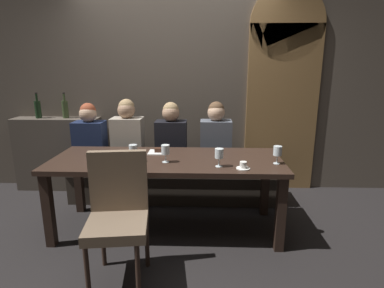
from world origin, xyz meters
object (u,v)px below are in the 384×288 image
object	(u,v)px
dining_table	(167,167)
chair_near_side	(118,209)
espresso_cup	(243,166)
dessert_plate	(158,151)
diner_far_end	(171,136)
wine_bottle_dark_red	(38,109)
diner_redhead	(90,136)
wine_glass_near_left	(219,154)
wine_bottle_pale_label	(65,109)
wine_glass_near_right	(278,151)
diner_bearded	(128,134)
diner_near_end	(216,136)
banquette_bench	(174,182)
wine_glass_far_right	(165,150)
wine_glass_center_front	(133,150)

from	to	relation	value
dining_table	chair_near_side	size ratio (longest dim) A/B	2.24
espresso_cup	dessert_plate	xyz separation A→B (m)	(-0.80, 0.48, -0.01)
diner_far_end	wine_bottle_dark_red	distance (m)	1.79
diner_redhead	espresso_cup	world-z (taller)	diner_redhead
wine_bottle_dark_red	wine_glass_near_left	bearing A→B (deg)	-29.34
wine_bottle_pale_label	wine_glass_near_right	bearing A→B (deg)	-25.90
wine_bottle_pale_label	wine_glass_near_right	world-z (taller)	wine_bottle_pale_label
diner_bearded	diner_redhead	bearing A→B (deg)	175.10
espresso_cup	dessert_plate	distance (m)	0.94
wine_bottle_pale_label	wine_glass_near_right	size ratio (longest dim) A/B	1.99
diner_near_end	dessert_plate	bearing A→B (deg)	-139.84
diner_near_end	wine_glass_near_right	xyz separation A→B (m)	(0.52, -0.83, 0.05)
wine_bottle_dark_red	wine_bottle_pale_label	distance (m)	0.34
banquette_bench	wine_glass_far_right	world-z (taller)	wine_glass_far_right
diner_bearded	wine_glass_near_left	distance (m)	1.37
dining_table	wine_glass_far_right	size ratio (longest dim) A/B	13.41
wine_glass_near_left	dessert_plate	xyz separation A→B (m)	(-0.60, 0.43, -0.10)
dining_table	dessert_plate	size ratio (longest dim) A/B	11.58
dessert_plate	wine_glass_near_left	bearing A→B (deg)	-35.52
banquette_bench	diner_redhead	bearing A→B (deg)	178.90
dining_table	wine_glass_near_left	distance (m)	0.58
chair_near_side	wine_bottle_pale_label	distance (m)	2.17
wine_bottle_pale_label	espresso_cup	size ratio (longest dim) A/B	2.72
diner_redhead	wine_glass_near_right	size ratio (longest dim) A/B	4.47
diner_bearded	espresso_cup	xyz separation A→B (m)	(1.23, -0.97, -0.06)
wine_glass_near_right	dessert_plate	world-z (taller)	wine_glass_near_right
chair_near_side	wine_glass_near_right	size ratio (longest dim) A/B	5.98
chair_near_side	wine_glass_near_left	world-z (taller)	chair_near_side
dining_table	banquette_bench	xyz separation A→B (m)	(0.00, 0.70, -0.42)
diner_far_end	espresso_cup	xyz separation A→B (m)	(0.72, -0.98, -0.04)
wine_bottle_pale_label	wine_glass_near_left	bearing A→B (deg)	-33.99
wine_bottle_pale_label	diner_far_end	bearing A→B (deg)	-14.67
wine_glass_center_front	chair_near_side	bearing A→B (deg)	-89.84
chair_near_side	wine_glass_far_right	size ratio (longest dim) A/B	5.98
banquette_bench	wine_bottle_pale_label	size ratio (longest dim) A/B	7.67
diner_bearded	wine_bottle_pale_label	size ratio (longest dim) A/B	2.41
diner_redhead	wine_bottle_pale_label	world-z (taller)	wine_bottle_pale_label
dessert_plate	diner_bearded	bearing A→B (deg)	131.43
dining_table	diner_near_end	distance (m)	0.88
diner_near_end	diner_bearded	bearing A→B (deg)	-178.62
diner_bearded	wine_bottle_dark_red	world-z (taller)	wine_bottle_dark_red
wine_bottle_dark_red	dessert_plate	bearing A→B (deg)	-26.89
diner_far_end	chair_near_side	bearing A→B (deg)	-100.60
diner_far_end	wine_glass_near_left	bearing A→B (deg)	-60.82
diner_far_end	wine_glass_far_right	distance (m)	0.81
diner_redhead	dining_table	bearing A→B (deg)	-35.63
wine_glass_far_right	dessert_plate	bearing A→B (deg)	109.69
wine_bottle_dark_red	wine_glass_far_right	size ratio (longest dim) A/B	1.99
diner_redhead	wine_bottle_pale_label	xyz separation A→B (m)	(-0.42, 0.34, 0.27)
wine_bottle_dark_red	dining_table	bearing A→B (deg)	-30.36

